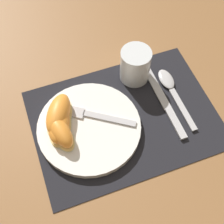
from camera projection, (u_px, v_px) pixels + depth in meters
ground_plane at (124, 119)px, 0.74m from camera, size 3.00×3.00×0.00m
placemat at (125, 118)px, 0.74m from camera, size 0.43×0.31×0.00m
plate at (89, 126)px, 0.71m from camera, size 0.24×0.24×0.02m
juice_glass at (135, 66)px, 0.76m from camera, size 0.07×0.07×0.09m
knife at (165, 104)px, 0.75m from camera, size 0.02×0.21×0.01m
spoon at (170, 87)px, 0.77m from camera, size 0.03×0.18×0.01m
fork at (87, 115)px, 0.72m from camera, size 0.18×0.13×0.00m
citrus_wedge_0 at (59, 115)px, 0.70m from camera, size 0.10×0.12×0.05m
citrus_wedge_1 at (59, 124)px, 0.69m from camera, size 0.08×0.11×0.04m
citrus_wedge_2 at (60, 132)px, 0.68m from camera, size 0.06×0.10×0.04m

